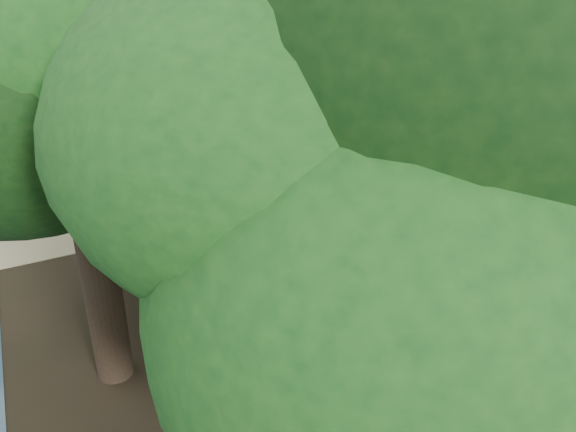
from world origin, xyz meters
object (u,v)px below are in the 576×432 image
backpack_left_b (484,426)px  kayak (129,166)px  backpack_right_c (527,380)px  backpack_right_d (496,357)px  duffel_right_black (441,320)px  backpack_right_b (539,389)px  duffel_right_khaki (459,330)px  backpack_left_c (454,397)px  suitcase_on_boardwalk (433,379)px  sun_lounger (301,145)px  lone_suitcase_on_sand (243,172)px

backpack_left_b → kayak: 14.48m
backpack_right_c → backpack_right_d: 0.65m
duffel_right_black → backpack_right_d: bearing=-67.6°
kayak → backpack_right_b: bearing=-56.2°
backpack_right_c → duffel_right_khaki: backpack_right_c is taller
backpack_left_c → suitcase_on_boardwalk: bearing=63.5°
backpack_left_c → backpack_right_b: bearing=-37.2°
backpack_right_b → backpack_left_b: bearing=177.3°
backpack_right_b → kayak: size_ratio=0.20×
backpack_left_b → suitcase_on_boardwalk: backpack_left_b is taller
kayak → backpack_left_b: bearing=-61.9°
kayak → sun_lounger: size_ratio=1.86×
backpack_right_d → lone_suitcase_on_sand: backpack_right_d is taller
backpack_right_d → kayak: 13.64m
backpack_right_b → sun_lounger: size_ratio=0.38×
backpack_left_c → backpack_right_b: (1.40, -0.42, -0.07)m
backpack_right_b → sun_lounger: 13.54m
duffel_right_khaki → kayak: size_ratio=0.20×
backpack_right_c → duffel_right_khaki: size_ratio=0.95×
suitcase_on_boardwalk → sun_lounger: size_ratio=0.33×
duffel_right_black → suitcase_on_boardwalk: bearing=-113.9°
lone_suitcase_on_sand → kayak: size_ratio=0.19×
backpack_right_d → duffel_right_khaki: backpack_right_d is taller
backpack_left_b → lone_suitcase_on_sand: (1.05, 11.75, -0.18)m
backpack_right_c → backpack_right_d: (-0.03, 0.65, -0.00)m
suitcase_on_boardwalk → backpack_left_b: bearing=-92.3°
suitcase_on_boardwalk → backpack_right_d: bearing=-1.2°
backpack_left_c → suitcase_on_boardwalk: 0.56m
duffel_right_black → kayak: size_ratio=0.22×
backpack_left_b → duffel_right_black: backpack_left_b is taller
backpack_left_b → backpack_left_c: backpack_left_c is taller
duffel_right_khaki → lone_suitcase_on_sand: (-0.41, 9.65, -0.01)m
suitcase_on_boardwalk → sun_lounger: 12.95m
backpack_left_c → duffel_right_black: (1.36, 1.85, -0.17)m
backpack_right_c → lone_suitcase_on_sand: (-0.39, 11.25, -0.09)m
backpack_right_d → kayak: bearing=93.6°
suitcase_on_boardwalk → kayak: bearing=100.4°
backpack_left_b → backpack_right_d: bearing=26.8°
backpack_right_c → duffel_right_khaki: bearing=97.4°
duffel_right_khaki → kayak: duffel_right_khaki is taller
backpack_left_c → duffel_right_khaki: size_ratio=1.27×
backpack_right_b → lone_suitcase_on_sand: size_ratio=1.07×
backpack_right_c → kayak: size_ratio=0.19×
backpack_left_c → sun_lounger: (4.10, 12.84, -0.22)m
duffel_right_black → suitcase_on_boardwalk: 1.84m
backpack_right_c → suitcase_on_boardwalk: 1.53m
backpack_right_b → backpack_right_c: (0.02, 0.27, -0.03)m
backpack_left_c → duffel_right_khaki: 2.05m
backpack_left_b → duffel_right_khaki: 2.56m
backpack_right_c → lone_suitcase_on_sand: size_ratio=0.98×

